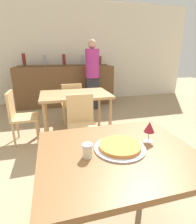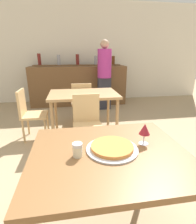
# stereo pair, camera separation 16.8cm
# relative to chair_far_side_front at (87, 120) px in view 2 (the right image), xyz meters

# --- Properties ---
(wall_back) EXTENTS (8.00, 0.05, 2.80)m
(wall_back) POSITION_rel_chair_far_side_front_xyz_m (0.03, 3.12, 0.92)
(wall_back) COLOR silver
(wall_back) RESTS_ON ground_plane
(dining_table_near) EXTENTS (1.06, 0.89, 0.75)m
(dining_table_near) POSITION_rel_chair_far_side_front_xyz_m (0.03, -1.28, 0.19)
(dining_table_near) COLOR brown
(dining_table_near) RESTS_ON ground_plane
(dining_table_far) EXTENTS (1.13, 0.78, 0.76)m
(dining_table_far) POSITION_rel_chair_far_side_front_xyz_m (-0.00, 0.56, 0.19)
(dining_table_far) COLOR #A87F51
(dining_table_far) RESTS_ON ground_plane
(bar_counter) EXTENTS (2.60, 0.56, 1.06)m
(bar_counter) POSITION_rel_chair_far_side_front_xyz_m (0.03, 2.62, 0.05)
(bar_counter) COLOR brown
(bar_counter) RESTS_ON ground_plane
(bar_back_shelf) EXTENTS (2.39, 0.24, 0.33)m
(bar_back_shelf) POSITION_rel_chair_far_side_front_xyz_m (0.01, 2.76, 0.65)
(bar_back_shelf) COLOR brown
(bar_back_shelf) RESTS_ON bar_counter
(chair_far_side_front) EXTENTS (0.40, 0.40, 0.84)m
(chair_far_side_front) POSITION_rel_chair_far_side_front_xyz_m (0.00, 0.00, 0.00)
(chair_far_side_front) COLOR tan
(chair_far_side_front) RESTS_ON ground_plane
(chair_far_side_back) EXTENTS (0.40, 0.40, 0.84)m
(chair_far_side_back) POSITION_rel_chair_far_side_front_xyz_m (-0.00, 1.12, 0.00)
(chair_far_side_back) COLOR tan
(chair_far_side_back) RESTS_ON ground_plane
(chair_far_side_left) EXTENTS (0.40, 0.40, 0.84)m
(chair_far_side_left) POSITION_rel_chair_far_side_front_xyz_m (-0.89, 0.56, 0.00)
(chair_far_side_left) COLOR tan
(chair_far_side_left) RESTS_ON ground_plane
(pizza_tray) EXTENTS (0.36, 0.36, 0.04)m
(pizza_tray) POSITION_rel_chair_far_side_front_xyz_m (0.05, -1.26, 0.28)
(pizza_tray) COLOR #B7B7BC
(pizza_tray) RESTS_ON dining_table_near
(cheese_shaker) EXTENTS (0.07, 0.07, 0.09)m
(cheese_shaker) POSITION_rel_chair_far_side_front_xyz_m (-0.19, -1.30, 0.31)
(cheese_shaker) COLOR beige
(cheese_shaker) RESTS_ON dining_table_near
(person_standing) EXTENTS (0.34, 0.34, 1.70)m
(person_standing) POSITION_rel_chair_far_side_front_xyz_m (0.65, 2.04, 0.44)
(person_standing) COLOR #2D2D38
(person_standing) RESTS_ON ground_plane
(wine_glass) EXTENTS (0.08, 0.08, 0.16)m
(wine_glass) POSITION_rel_chair_far_side_front_xyz_m (0.30, -1.22, 0.38)
(wine_glass) COLOR silver
(wine_glass) RESTS_ON dining_table_near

